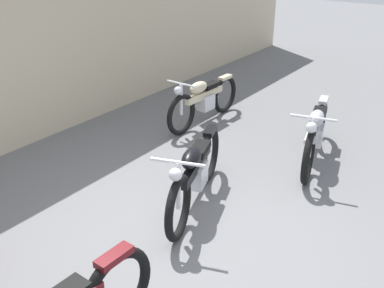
# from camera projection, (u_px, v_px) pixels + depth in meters

# --- Properties ---
(ground_plane) EXTENTS (40.00, 40.00, 0.00)m
(ground_plane) POSITION_uv_depth(u_px,v_px,m) (187.00, 240.00, 4.64)
(ground_plane) COLOR slate
(motorcycle_black) EXTENTS (1.93, 0.85, 0.90)m
(motorcycle_black) POSITION_uv_depth(u_px,v_px,m) (195.00, 173.00, 5.07)
(motorcycle_black) COLOR black
(motorcycle_black) RESTS_ON ground_plane
(motorcycle_cream) EXTENTS (1.93, 0.54, 0.87)m
(motorcycle_cream) POSITION_uv_depth(u_px,v_px,m) (204.00, 100.00, 7.41)
(motorcycle_cream) COLOR black
(motorcycle_cream) RESTS_ON ground_plane
(motorcycle_silver) EXTENTS (1.99, 0.72, 0.91)m
(motorcycle_silver) POSITION_uv_depth(u_px,v_px,m) (316.00, 132.00, 6.11)
(motorcycle_silver) COLOR black
(motorcycle_silver) RESTS_ON ground_plane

